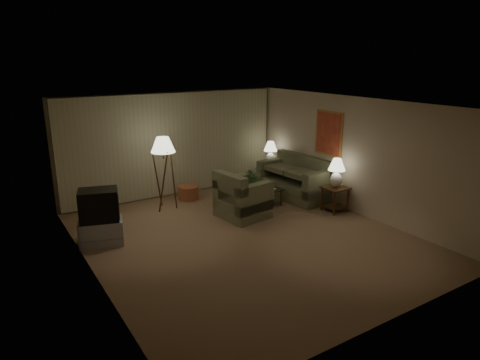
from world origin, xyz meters
The scene contains 16 objects.
ground centered at (0.00, 0.00, 0.00)m, with size 7.00×7.00×0.00m, color #87684A.
room_shell centered at (0.02, 1.51, 1.75)m, with size 6.04×7.02×2.72m.
sofa centered at (2.50, 1.50, 0.42)m, with size 2.09×1.32×0.85m.
armchair centered at (0.60, 1.00, 0.43)m, with size 1.27×1.23×0.86m.
side_table_near centered at (2.65, 0.15, 0.41)m, with size 0.53×0.53×0.60m.
side_table_far centered at (2.65, 2.75, 0.40)m, with size 0.47×0.40×0.60m.
table_lamp_near centered at (2.65, 0.15, 1.01)m, with size 0.40×0.40×0.69m.
table_lamp_far centered at (2.65, 2.75, 0.99)m, with size 0.38×0.38×0.66m.
coffee_table centered at (1.29, 1.40, 0.28)m, with size 1.18×0.65×0.41m.
tv_cabinet centered at (-2.55, 1.23, 0.25)m, with size 0.94×0.73×0.50m, color #98989B.
crt_tv centered at (-2.55, 1.23, 0.81)m, with size 0.84×0.70×0.62m, color black.
floor_lamp centered at (-0.68, 2.46, 0.92)m, with size 0.57×0.57×1.76m.
ottoman centered at (0.10, 2.83, 0.18)m, with size 0.53×0.53×0.35m, color #AE623A.
vase centered at (1.14, 1.40, 0.48)m, with size 0.13×0.13×0.14m, color white.
flowers centered at (1.14, 1.40, 0.82)m, with size 0.48×0.41×0.53m, color #437F38.
book centered at (1.54, 1.30, 0.42)m, with size 0.18×0.24×0.02m, color olive.
Camera 1 is at (-4.40, -6.78, 3.57)m, focal length 32.00 mm.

